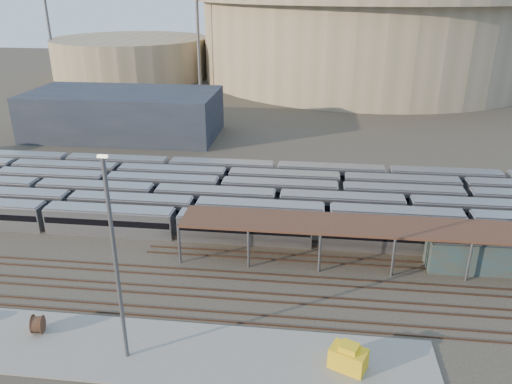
{
  "coord_description": "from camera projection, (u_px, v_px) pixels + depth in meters",
  "views": [
    {
      "loc": [
        7.78,
        -51.19,
        32.2
      ],
      "look_at": [
        0.21,
        12.0,
        5.5
      ],
      "focal_mm": 35.0,
      "sensor_mm": 36.0,
      "label": 1
    }
  ],
  "objects": [
    {
      "name": "service_building",
      "position": [
        124.0,
        114.0,
        112.44
      ],
      "size": [
        42.0,
        20.0,
        10.0
      ],
      "primitive_type": "cube",
      "color": "#1E232D",
      "rests_on": "ground"
    },
    {
      "name": "subway_trains",
      "position": [
        251.0,
        197.0,
        76.57
      ],
      "size": [
        129.25,
        23.9,
        3.6
      ],
      "color": "#B2B3B7",
      "rests_on": "ground"
    },
    {
      "name": "yellow_equipment",
      "position": [
        348.0,
        358.0,
        44.6
      ],
      "size": [
        3.73,
        3.11,
        2.0
      ],
      "primitive_type": "cube",
      "rotation": [
        0.0,
        0.0,
        -0.41
      ],
      "color": "yellow",
      "rests_on": "apron"
    },
    {
      "name": "secondary_arena",
      "position": [
        132.0,
        57.0,
        183.07
      ],
      "size": [
        56.0,
        56.0,
        14.0
      ],
      "primitive_type": "cylinder",
      "color": "gray",
      "rests_on": "ground"
    },
    {
      "name": "inspection_shed",
      "position": [
        429.0,
        230.0,
        59.5
      ],
      "size": [
        60.3,
        6.0,
        5.3
      ],
      "color": "#55565A",
      "rests_on": "ground"
    },
    {
      "name": "floodlight_0",
      "position": [
        198.0,
        23.0,
        156.19
      ],
      "size": [
        4.0,
        1.0,
        38.4
      ],
      "color": "#55565A",
      "rests_on": "ground"
    },
    {
      "name": "yard_light_pole",
      "position": [
        116.0,
        263.0,
        42.57
      ],
      "size": [
        0.81,
        0.36,
        19.64
      ],
      "color": "#55565A",
      "rests_on": "apron"
    },
    {
      "name": "floodlight_1",
      "position": [
        48.0,
        20.0,
        171.38
      ],
      "size": [
        4.0,
        1.0,
        38.4
      ],
      "color": "#55565A",
      "rests_on": "ground"
    },
    {
      "name": "stadium",
      "position": [
        367.0,
        31.0,
        179.25
      ],
      "size": [
        124.0,
        124.0,
        32.5
      ],
      "color": "gray",
      "rests_on": "ground"
    },
    {
      "name": "teal_boxcar",
      "position": [
        501.0,
        256.0,
        59.7
      ],
      "size": [
        17.24,
        3.77,
        4.0
      ],
      "primitive_type": "cube",
      "rotation": [
        0.0,
        0.0,
        0.03
      ],
      "color": "#1E424C",
      "rests_on": "ground"
    },
    {
      "name": "ground",
      "position": [
        242.0,
        272.0,
        60.18
      ],
      "size": [
        420.0,
        420.0,
        0.0
      ],
      "primitive_type": "plane",
      "color": "#383026",
      "rests_on": "ground"
    },
    {
      "name": "cable_reel_east",
      "position": [
        38.0,
        324.0,
        49.18
      ],
      "size": [
        1.45,
        2.06,
        1.87
      ],
      "primitive_type": "cylinder",
      "rotation": [
        0.0,
        1.57,
        0.24
      ],
      "color": "#553122",
      "rests_on": "apron"
    },
    {
      "name": "floodlight_3",
      "position": [
        275.0,
        14.0,
        199.78
      ],
      "size": [
        4.0,
        1.0,
        38.4
      ],
      "color": "#55565A",
      "rests_on": "ground"
    },
    {
      "name": "empty_tracks",
      "position": [
        236.0,
        295.0,
        55.57
      ],
      "size": [
        170.0,
        9.62,
        0.18
      ],
      "color": "#4C3323",
      "rests_on": "ground"
    },
    {
      "name": "apron",
      "position": [
        167.0,
        352.0,
        46.95
      ],
      "size": [
        50.0,
        9.0,
        0.2
      ],
      "primitive_type": "cube",
      "color": "gray",
      "rests_on": "ground"
    }
  ]
}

